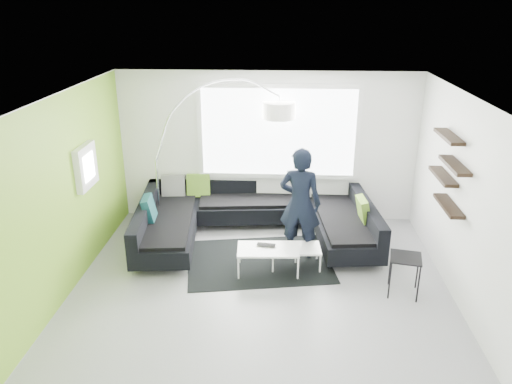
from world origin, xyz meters
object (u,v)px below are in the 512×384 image
Objects in this scene: arc_lamp at (156,160)px; person at (300,203)px; side_table at (404,275)px; sectional_sofa at (256,220)px; laptop at (266,246)px; coffee_table at (282,257)px.

arc_lamp reaches higher than person.
arc_lamp is 4.62× the size of side_table.
sectional_sofa is 13.30× the size of laptop.
sectional_sofa reaches higher than side_table.
coffee_table is 1.85m from side_table.
coffee_table is 2.06× the size of side_table.
person reaches higher than coffee_table.
coffee_table is at bearing 72.28° from person.
person is 0.90m from laptop.
sectional_sofa is at bearing 112.62° from coffee_table.
coffee_table is 0.66× the size of person.
side_table is at bearing -6.18° from laptop.
laptop is at bearing 164.42° from side_table.
person is (0.74, -0.50, 0.54)m from sectional_sofa.
arc_lamp reaches higher than coffee_table.
coffee_table is (0.47, -0.98, -0.18)m from sectional_sofa.
person is at bearing 57.58° from coffee_table.
laptop reaches higher than coffee_table.
sectional_sofa is 2.28× the size of person.
person is at bearing 54.15° from laptop.
sectional_sofa is 1.04m from laptop.
side_table is at bearing -21.90° from coffee_table.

